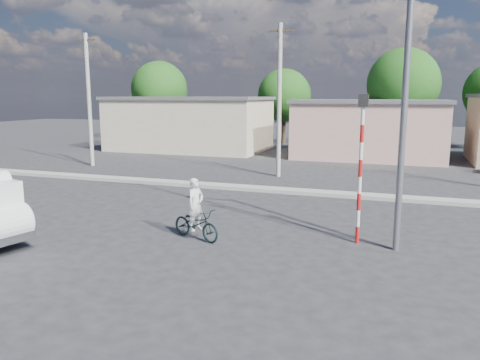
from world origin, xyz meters
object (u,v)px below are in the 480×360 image
(streetlight, at_px, (400,71))
(bicycle, at_px, (196,224))
(cyclist, at_px, (196,214))
(traffic_pole, at_px, (361,156))

(streetlight, bearing_deg, bicycle, -170.28)
(bicycle, relative_size, streetlight, 0.20)
(bicycle, height_order, cyclist, cyclist)
(cyclist, distance_m, traffic_pole, 5.16)
(bicycle, height_order, traffic_pole, traffic_pole)
(traffic_pole, bearing_deg, bicycle, -164.88)
(bicycle, bearing_deg, traffic_pole, -53.55)
(bicycle, relative_size, traffic_pole, 0.42)
(bicycle, relative_size, cyclist, 1.15)
(cyclist, bearing_deg, streetlight, -58.94)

